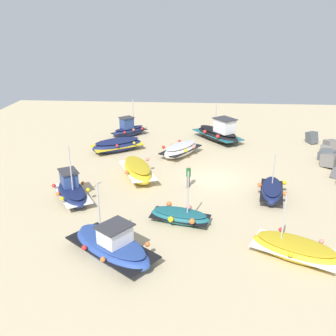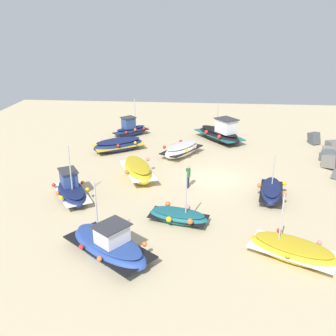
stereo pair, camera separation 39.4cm
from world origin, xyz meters
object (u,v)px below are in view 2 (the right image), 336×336
at_px(fishing_boat_9, 182,150).
at_px(person_walking, 188,175).
at_px(fishing_boat_1, 119,145).
at_px(fishing_boat_2, 220,133).
at_px(fishing_boat_5, 131,129).
at_px(fishing_boat_4, 293,250).
at_px(fishing_boat_7, 271,191).
at_px(fishing_boat_3, 138,170).
at_px(fishing_boat_8, 71,190).
at_px(fishing_boat_6, 109,245).
at_px(fishing_boat_0, 178,216).

distance_m(fishing_boat_9, person_walking, 6.68).
relative_size(fishing_boat_1, fishing_boat_2, 0.86).
bearing_deg(fishing_boat_5, fishing_boat_4, 77.05).
bearing_deg(fishing_boat_4, fishing_boat_7, 117.22).
relative_size(fishing_boat_3, fishing_boat_8, 1.12).
xyz_separation_m(fishing_boat_3, fishing_boat_5, (-10.68, -2.47, 0.03)).
height_order(fishing_boat_8, person_walking, fishing_boat_8).
xyz_separation_m(fishing_boat_1, person_walking, (7.38, 6.51, 0.39)).
distance_m(fishing_boat_6, person_walking, 9.31).
height_order(fishing_boat_5, fishing_boat_8, fishing_boat_8).
bearing_deg(fishing_boat_6, fishing_boat_3, 128.81).
xyz_separation_m(fishing_boat_1, fishing_boat_9, (0.76, 5.70, -0.01)).
bearing_deg(fishing_boat_6, person_walking, 104.87).
xyz_separation_m(fishing_boat_1, fishing_boat_7, (8.59, 12.08, -0.07)).
height_order(fishing_boat_0, fishing_boat_1, fishing_boat_0).
bearing_deg(fishing_boat_1, fishing_boat_6, -113.29).
relative_size(fishing_boat_1, fishing_boat_4, 1.03).
distance_m(fishing_boat_5, fishing_boat_9, 7.74).
relative_size(fishing_boat_3, person_walking, 2.98).
distance_m(fishing_boat_3, person_walking, 4.07).
bearing_deg(fishing_boat_6, fishing_boat_5, 135.06).
bearing_deg(person_walking, fishing_boat_4, -34.99).
xyz_separation_m(fishing_boat_1, fishing_boat_4, (15.37, 12.03, -0.10)).
relative_size(fishing_boat_1, fishing_boat_6, 0.91).
bearing_deg(fishing_boat_6, fishing_boat_9, 117.29).
height_order(fishing_boat_1, fishing_boat_8, fishing_boat_8).
relative_size(fishing_boat_1, fishing_boat_3, 0.98).
relative_size(fishing_boat_3, fishing_boat_9, 1.10).
xyz_separation_m(fishing_boat_0, fishing_boat_4, (3.08, 5.88, 0.07)).
xyz_separation_m(fishing_boat_0, fishing_boat_7, (-3.71, 5.93, 0.10)).
height_order(fishing_boat_1, fishing_boat_2, fishing_boat_2).
height_order(fishing_boat_3, fishing_boat_9, fishing_boat_3).
bearing_deg(fishing_boat_7, fishing_boat_9, -129.90).
bearing_deg(fishing_boat_7, fishing_boat_8, -73.89).
bearing_deg(fishing_boat_6, fishing_boat_8, 160.65).
xyz_separation_m(fishing_boat_0, fishing_boat_5, (-17.02, -5.91, 0.26)).
height_order(fishing_boat_9, person_walking, person_walking).
distance_m(fishing_boat_0, fishing_boat_6, 4.90).
distance_m(fishing_boat_6, fishing_boat_8, 7.35).
distance_m(fishing_boat_1, fishing_boat_7, 14.82).
relative_size(fishing_boat_1, fishing_boat_8, 1.10).
height_order(fishing_boat_0, person_walking, fishing_boat_0).
distance_m(fishing_boat_1, fishing_boat_5, 4.73).
relative_size(fishing_boat_5, fishing_boat_9, 0.83).
xyz_separation_m(fishing_boat_2, person_walking, (11.13, -2.67, 0.17)).
relative_size(fishing_boat_5, fishing_boat_6, 0.70).
distance_m(fishing_boat_7, fishing_boat_9, 10.09).
bearing_deg(fishing_boat_0, fishing_boat_3, -46.59).
relative_size(fishing_boat_3, fishing_boat_4, 1.05).
relative_size(fishing_boat_9, person_walking, 2.69).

